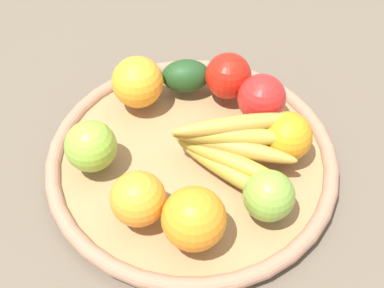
% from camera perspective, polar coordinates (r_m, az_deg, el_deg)
% --- Properties ---
extents(ground_plane, '(2.40, 2.40, 0.00)m').
position_cam_1_polar(ground_plane, '(0.80, -0.00, -2.43)').
color(ground_plane, brown).
rests_on(ground_plane, ground).
extents(basket, '(0.44, 0.44, 0.03)m').
position_cam_1_polar(basket, '(0.79, -0.00, -1.72)').
color(basket, '#977449').
rests_on(basket, ground_plane).
extents(orange_1, '(0.11, 0.11, 0.08)m').
position_cam_1_polar(orange_1, '(0.83, -5.94, 6.71)').
color(orange_1, orange).
rests_on(orange_1, basket).
extents(banana_bunch, '(0.18, 0.14, 0.07)m').
position_cam_1_polar(banana_bunch, '(0.74, 4.38, -0.45)').
color(banana_bunch, '#AE9534').
rests_on(banana_bunch, basket).
extents(apple_2, '(0.09, 0.09, 0.07)m').
position_cam_1_polar(apple_2, '(0.75, -10.95, -0.23)').
color(apple_2, '#85B036').
rests_on(apple_2, basket).
extents(avocado, '(0.09, 0.08, 0.05)m').
position_cam_1_polar(avocado, '(0.85, -0.68, 7.42)').
color(avocado, '#1E411B').
rests_on(avocado, basket).
extents(orange_2, '(0.10, 0.10, 0.07)m').
position_cam_1_polar(orange_2, '(0.68, -5.89, -5.95)').
color(orange_2, orange).
rests_on(orange_2, basket).
extents(apple_0, '(0.09, 0.09, 0.07)m').
position_cam_1_polar(apple_0, '(0.69, 8.36, -5.58)').
color(apple_0, olive).
rests_on(apple_0, basket).
extents(orange_0, '(0.09, 0.09, 0.07)m').
position_cam_1_polar(orange_0, '(0.76, 10.35, 0.83)').
color(orange_0, orange).
rests_on(orange_0, basket).
extents(apple_1, '(0.10, 0.10, 0.07)m').
position_cam_1_polar(apple_1, '(0.81, 7.59, 4.97)').
color(apple_1, red).
rests_on(apple_1, basket).
extents(apple_3, '(0.09, 0.09, 0.07)m').
position_cam_1_polar(apple_3, '(0.84, 3.97, 7.39)').
color(apple_3, red).
rests_on(apple_3, basket).
extents(orange_3, '(0.12, 0.12, 0.08)m').
position_cam_1_polar(orange_3, '(0.66, 0.21, -8.14)').
color(orange_3, orange).
rests_on(orange_3, basket).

